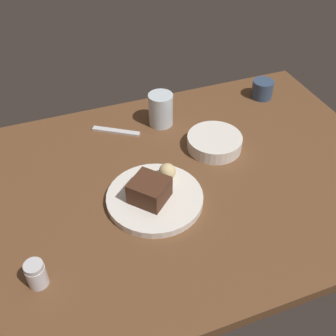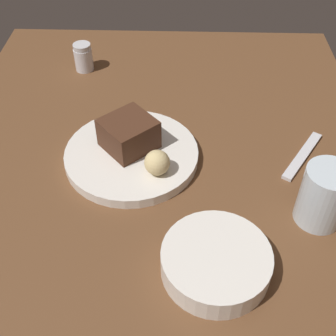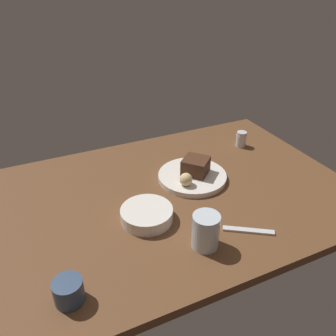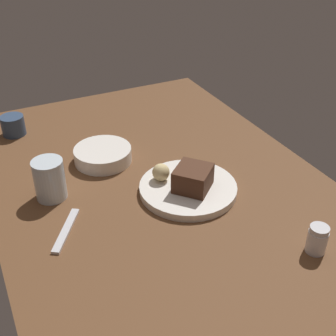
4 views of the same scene
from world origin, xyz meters
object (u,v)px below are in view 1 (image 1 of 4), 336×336
dessert_plate (155,198)px  side_bowl (214,142)px  salt_shaker (36,274)px  chocolate_cake_slice (149,190)px  bread_roll (167,171)px  coffee_cup (262,89)px  dessert_spoon (116,131)px  water_glass (161,109)px

dessert_plate → side_bowl: size_ratio=1.54×
salt_shaker → chocolate_cake_slice: bearing=-155.3°
salt_shaker → bread_roll: bearing=-151.8°
chocolate_cake_slice → bread_roll: bearing=-139.2°
coffee_cup → side_bowl: bearing=35.7°
chocolate_cake_slice → coffee_cup: 62.77cm
dessert_spoon → side_bowl: bearing=-1.9°
chocolate_cake_slice → side_bowl: chocolate_cake_slice is taller
bread_roll → coffee_cup: 53.86cm
bread_roll → coffee_cup: bread_roll is taller
bread_roll → salt_shaker: same height
side_bowl → dessert_spoon: side_bowl is taller
dessert_plate → side_bowl: side_bowl is taller
coffee_cup → dessert_spoon: 52.52cm
salt_shaker → water_glass: water_glass is taller
chocolate_cake_slice → water_glass: bearing=-114.4°
bread_roll → side_bowl: bread_roll is taller
chocolate_cake_slice → dessert_spoon: size_ratio=0.58×
bread_roll → dessert_spoon: bread_roll is taller
dessert_plate → salt_shaker: bearing=24.4°
bread_roll → dessert_spoon: size_ratio=0.30×
dessert_plate → dessert_spoon: dessert_plate is taller
water_glass → coffee_cup: bearing=-176.3°
side_bowl → dessert_spoon: size_ratio=1.07×
dessert_plate → bread_roll: size_ratio=5.51×
dessert_plate → salt_shaker: salt_shaker is taller
side_bowl → dessert_spoon: bearing=-35.0°
salt_shaker → dessert_spoon: size_ratio=0.43×
bread_roll → water_glass: water_glass is taller
salt_shaker → side_bowl: salt_shaker is taller
chocolate_cake_slice → water_glass: (-14.56, -32.06, 0.34)cm
chocolate_cake_slice → dessert_spoon: 32.85cm
dessert_plate → salt_shaker: size_ratio=3.80×
salt_shaker → side_bowl: 61.74cm
salt_shaker → dessert_plate: bearing=-155.6°
dessert_plate → dessert_spoon: size_ratio=1.65×
bread_roll → dessert_spoon: 27.80cm
salt_shaker → water_glass: bearing=-134.0°
bread_roll → chocolate_cake_slice: bearing=40.8°
water_glass → coffee_cup: (-37.83, -2.48, -2.15)cm
water_glass → side_bowl: (-10.53, 17.13, -3.19)cm
dessert_plate → water_glass: 34.45cm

